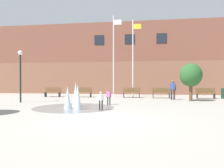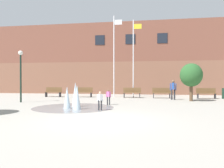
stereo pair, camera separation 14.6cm
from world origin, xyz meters
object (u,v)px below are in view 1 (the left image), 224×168
object	(u,v)px
park_bench_under_left_flagpole	(84,92)
child_in_fountain	(109,96)
child_with_pink_shirt	(101,99)
street_tree_near_building	(191,75)
park_bench_near_trashcan	(206,93)
flagpole_right	(133,56)
park_bench_under_right_flagpole	(161,93)
flagpole_left	(114,54)
park_bench_center	(132,92)
park_bench_left_of_flagpoles	(53,92)
adult_watching	(173,88)
lamp_post_left_lane	(20,68)

from	to	relation	value
park_bench_under_left_flagpole	child_in_fountain	xyz separation A→B (m)	(3.42, -6.12, 0.10)
child_with_pink_shirt	street_tree_near_building	size ratio (longest dim) A/B	0.35
park_bench_near_trashcan	flagpole_right	size ratio (longest dim) A/B	0.22
park_bench_under_right_flagpole	child_with_pink_shirt	distance (m)	9.35
park_bench_under_left_flagpole	flagpole_left	distance (m)	4.58
park_bench_center	street_tree_near_building	size ratio (longest dim) A/B	0.56
child_in_fountain	flagpole_left	xyz separation A→B (m)	(-0.62, 6.61, 3.49)
park_bench_under_right_flagpole	flagpole_right	size ratio (longest dim) A/B	0.22
park_bench_left_of_flagpoles	flagpole_right	world-z (taller)	flagpole_right
flagpole_right	street_tree_near_building	distance (m)	5.80
park_bench_left_of_flagpoles	flagpole_right	distance (m)	8.34
park_bench_near_trashcan	flagpole_left	distance (m)	8.84
child_with_pink_shirt	park_bench_under_right_flagpole	bearing A→B (deg)	118.91
park_bench_under_left_flagpole	park_bench_center	bearing A→B (deg)	-1.10
street_tree_near_building	park_bench_center	bearing A→B (deg)	151.20
flagpole_left	park_bench_near_trashcan	bearing A→B (deg)	-4.23
park_bench_center	adult_watching	size ratio (longest dim) A/B	1.01
child_in_fountain	lamp_post_left_lane	world-z (taller)	lamp_post_left_lane
adult_watching	park_bench_left_of_flagpoles	bearing A→B (deg)	-82.93
adult_watching	flagpole_right	world-z (taller)	flagpole_right
park_bench_near_trashcan	park_bench_left_of_flagpoles	bearing A→B (deg)	-179.83
park_bench_under_left_flagpole	park_bench_near_trashcan	bearing A→B (deg)	-0.57
park_bench_under_left_flagpole	flagpole_right	size ratio (longest dim) A/B	0.22
child_in_fountain	park_bench_center	bearing A→B (deg)	-71.65
park_bench_left_of_flagpoles	child_with_pink_shirt	xyz separation A→B (m)	(6.43, -8.57, 0.10)
park_bench_under_left_flagpole	flagpole_left	bearing A→B (deg)	9.87
park_bench_left_of_flagpoles	flagpole_left	distance (m)	6.84
flagpole_right	park_bench_under_right_flagpole	bearing A→B (deg)	-13.72
park_bench_under_left_flagpole	child_with_pink_shirt	size ratio (longest dim) A/B	1.62
park_bench_under_right_flagpole	adult_watching	bearing A→B (deg)	-61.75
park_bench_near_trashcan	park_bench_under_left_flagpole	bearing A→B (deg)	179.43
park_bench_left_of_flagpoles	park_bench_under_right_flagpole	distance (m)	10.11
park_bench_near_trashcan	flagpole_right	world-z (taller)	flagpole_right
child_with_pink_shirt	street_tree_near_building	bearing A→B (deg)	98.93
park_bench_left_of_flagpoles	park_bench_under_right_flagpole	world-z (taller)	same
park_bench_under_left_flagpole	child_in_fountain	distance (m)	7.01
park_bench_under_left_flagpole	lamp_post_left_lane	distance (m)	6.57
flagpole_right	child_in_fountain	bearing A→B (deg)	-100.29
flagpole_right	lamp_post_left_lane	xyz separation A→B (m)	(-7.68, -5.97, -1.40)
park_bench_under_right_flagpole	lamp_post_left_lane	size ratio (longest dim) A/B	0.43
park_bench_under_left_flagpole	street_tree_near_building	bearing A→B (deg)	-16.07
park_bench_left_of_flagpoles	lamp_post_left_lane	bearing A→B (deg)	-90.68
street_tree_near_building	adult_watching	bearing A→B (deg)	140.73
park_bench_center	street_tree_near_building	bearing A→B (deg)	-28.80
adult_watching	flagpole_left	world-z (taller)	flagpole_left
park_bench_center	adult_watching	bearing A→B (deg)	-24.51
park_bench_near_trashcan	flagpole_left	bearing A→B (deg)	175.77
park_bench_under_right_flagpole	flagpole_left	distance (m)	5.64
lamp_post_left_lane	park_bench_near_trashcan	bearing A→B (deg)	21.13
park_bench_left_of_flagpoles	street_tree_near_building	size ratio (longest dim) A/B	0.56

